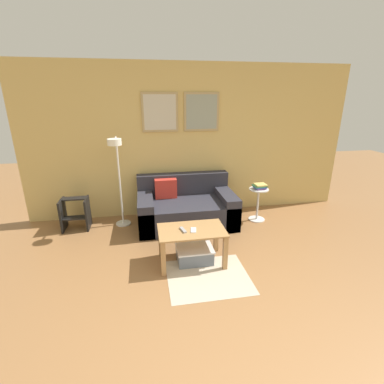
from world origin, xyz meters
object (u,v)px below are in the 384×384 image
Objects in this scene: floor_lamp at (117,167)px; storage_bin at (194,253)px; coffee_table at (192,237)px; book_stack at (260,186)px; cell_phone at (193,230)px; couch at (186,208)px; side_table at (258,201)px; step_stool at (75,213)px; remote_control at (183,230)px.

storage_bin is at bearing -48.37° from floor_lamp.
coffee_table is 1.61m from floor_lamp.
storage_bin is at bearing -141.73° from book_stack.
floor_lamp is 1.60m from cell_phone.
couch is 1.28m from floor_lamp.
cell_phone is at bearing -140.26° from book_stack.
floor_lamp reaches higher than side_table.
coffee_table is 1.65× the size of step_stool.
book_stack is at bearing -3.81° from step_stool.
book_stack reaches higher than storage_bin.
step_stool is (-1.67, 1.31, -0.20)m from cell_phone.
couch is 10.43× the size of remote_control.
cell_phone is at bearing -108.01° from storage_bin.
floor_lamp is 2.59× the size of side_table.
side_table is 1.12× the size of step_stool.
cell_phone is (0.13, -0.01, -0.01)m from remote_control.
storage_bin is at bearing -93.44° from couch.
cell_phone is at bearing -19.13° from remote_control.
cell_phone is at bearing -57.74° from coffee_table.
remote_control is 1.07× the size of cell_phone.
couch is at bearing -2.91° from step_stool.
side_table reaches higher than cell_phone.
floor_lamp reaches higher than storage_bin.
remote_control is 0.30× the size of step_stool.
side_table is at bearing 38.62° from storage_bin.
cell_phone is at bearing -94.39° from couch.
floor_lamp reaches higher than step_stool.
cell_phone reaches higher than storage_bin.
coffee_table is 2.09m from step_stool.
storage_bin is 0.32× the size of floor_lamp.
side_table is at bearing 39.02° from coffee_table.
storage_bin is 0.93× the size of step_stool.
coffee_table reaches higher than storage_bin.
couch reaches higher than coffee_table.
remote_control is at bearing -39.95° from step_stool.
book_stack reaches higher than side_table.
remote_control reaches higher than storage_bin.
floor_lamp is 9.70× the size of remote_control.
floor_lamp is 1.51m from remote_control.
couch is 2.78× the size of side_table.
couch is at bearing 174.92° from book_stack.
storage_bin is at bearing 49.46° from coffee_table.
coffee_table is 3.59× the size of book_stack.
side_table is 2.44× the size of book_stack.
cell_phone is at bearing -38.04° from step_stool.
floor_lamp reaches higher than book_stack.
floor_lamp reaches higher than remote_control.
step_stool is at bearing 176.19° from book_stack.
couch is 11.18× the size of cell_phone.
book_stack reaches higher than step_stool.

